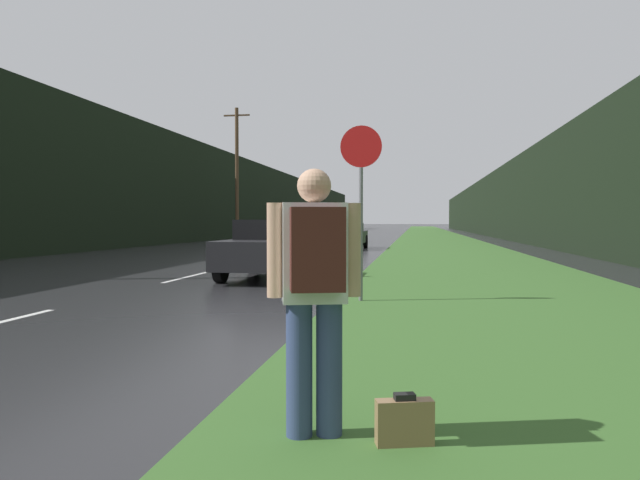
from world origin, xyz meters
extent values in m
cube|color=#386028|center=(7.23, 40.00, 0.01)|extent=(6.00, 240.00, 0.02)
cube|color=silver|center=(0.00, 14.18, 0.00)|extent=(0.12, 3.00, 0.01)
cube|color=silver|center=(0.00, 21.18, 0.00)|extent=(0.12, 3.00, 0.01)
cube|color=black|center=(-10.23, 50.00, 3.49)|extent=(2.00, 140.00, 6.97)
cube|color=black|center=(13.23, 50.00, 2.88)|extent=(2.00, 140.00, 5.77)
cylinder|color=#4C3823|center=(-6.30, 37.66, 4.52)|extent=(0.24, 0.24, 9.04)
cube|color=#4C3823|center=(-6.30, 37.66, 8.54)|extent=(1.80, 0.10, 0.10)
cylinder|color=slate|center=(4.73, 10.43, 1.17)|extent=(0.07, 0.07, 2.33)
cylinder|color=#B71414|center=(4.73, 10.43, 2.69)|extent=(0.72, 0.02, 0.72)
cylinder|color=navy|center=(4.95, 4.12, 0.44)|extent=(0.17, 0.17, 0.88)
cylinder|color=navy|center=(5.13, 4.17, 0.44)|extent=(0.17, 0.17, 0.88)
cube|color=white|center=(5.04, 4.14, 1.20)|extent=(0.45, 0.33, 0.63)
sphere|color=tan|center=(5.04, 4.14, 1.63)|extent=(0.22, 0.22, 0.22)
cylinder|color=tan|center=(4.80, 4.08, 1.22)|extent=(0.10, 0.10, 0.60)
cylinder|color=tan|center=(5.28, 4.21, 1.22)|extent=(0.10, 0.10, 0.60)
cube|color=#471E19|center=(5.09, 3.95, 1.23)|extent=(0.36, 0.26, 0.51)
cube|color=olive|center=(5.62, 4.08, 0.15)|extent=(0.37, 0.20, 0.30)
cube|color=black|center=(5.62, 4.08, 0.32)|extent=(0.14, 0.10, 0.04)
cube|color=black|center=(2.11, 14.26, 0.63)|extent=(1.73, 4.27, 0.66)
cube|color=black|center=(2.11, 14.47, 1.20)|extent=(1.47, 1.92, 0.48)
cylinder|color=black|center=(2.94, 12.93, 0.34)|extent=(0.20, 0.68, 0.68)
cylinder|color=black|center=(1.29, 12.93, 0.34)|extent=(0.20, 0.68, 0.68)
cylinder|color=black|center=(2.94, 15.58, 0.34)|extent=(0.20, 0.68, 0.68)
cylinder|color=black|center=(1.29, 15.58, 0.34)|extent=(0.20, 0.68, 0.68)
cube|color=black|center=(2.11, 29.40, 0.60)|extent=(1.89, 4.44, 0.60)
cube|color=black|center=(2.11, 29.62, 1.12)|extent=(1.61, 2.00, 0.43)
cylinder|color=black|center=(3.01, 28.02, 0.34)|extent=(0.20, 0.68, 0.68)
cylinder|color=black|center=(1.21, 28.02, 0.34)|extent=(0.20, 0.68, 0.68)
cylinder|color=black|center=(3.01, 30.77, 0.34)|extent=(0.20, 0.68, 0.68)
cylinder|color=black|center=(1.21, 30.77, 0.34)|extent=(0.20, 0.68, 0.68)
cube|color=#4C514C|center=(-2.11, 40.90, 0.62)|extent=(1.79, 4.55, 0.65)
cube|color=#2D302D|center=(-2.11, 40.67, 1.20)|extent=(1.52, 2.05, 0.51)
cylinder|color=black|center=(-2.97, 42.31, 0.32)|extent=(0.20, 0.65, 0.65)
cylinder|color=black|center=(-1.26, 42.31, 0.32)|extent=(0.20, 0.65, 0.65)
cylinder|color=black|center=(-2.97, 39.49, 0.32)|extent=(0.20, 0.65, 0.65)
cylinder|color=black|center=(-1.26, 39.49, 0.32)|extent=(0.20, 0.65, 0.65)
camera|label=1|loc=(5.68, 0.57, 1.40)|focal=32.00mm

